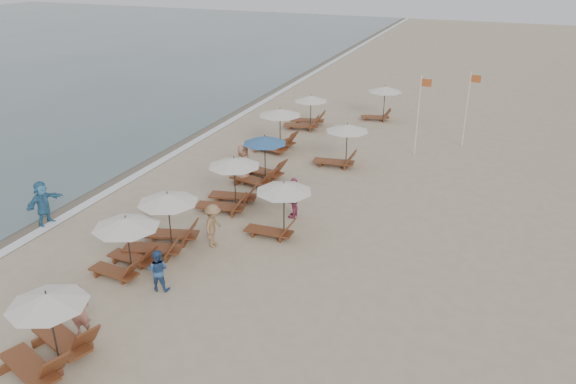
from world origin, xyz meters
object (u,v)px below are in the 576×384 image
at_px(lounger_station_4, 259,162).
at_px(lounger_station_5, 276,130).
at_px(beachgoer_mid_a, 158,270).
at_px(flag_pole_near, 419,111).
at_px(lounger_station_3, 229,185).
at_px(inland_station_0, 278,204).
at_px(lounger_station_1, 124,242).
at_px(beachgoer_near, 80,311).
at_px(lounger_station_0, 45,332).
at_px(beachgoer_far_a, 294,198).
at_px(lounger_station_6, 306,113).
at_px(inland_station_2, 381,99).
at_px(inland_station_1, 341,142).
at_px(waterline_walker, 43,203).
at_px(beachgoer_mid_b, 213,226).
at_px(lounger_station_2, 163,223).
at_px(beachgoer_far_b, 243,164).

xyz_separation_m(lounger_station_4, lounger_station_5, (-1.10, 4.62, 0.12)).
xyz_separation_m(beachgoer_mid_a, flag_pole_near, (5.53, 16.60, 1.70)).
bearing_deg(lounger_station_5, lounger_station_3, -81.75).
bearing_deg(lounger_station_4, inland_station_0, -58.22).
xyz_separation_m(lounger_station_1, beachgoer_near, (1.00, -3.46, -0.31)).
height_order(lounger_station_5, beachgoer_mid_a, lounger_station_5).
relative_size(lounger_station_0, lounger_station_4, 1.00).
relative_size(lounger_station_5, beachgoer_far_a, 1.57).
height_order(lounger_station_3, lounger_station_6, lounger_station_3).
height_order(lounger_station_1, flag_pole_near, flag_pole_near).
height_order(inland_station_0, inland_station_2, same).
xyz_separation_m(lounger_station_0, lounger_station_5, (-1.17, 18.68, 0.11)).
xyz_separation_m(lounger_station_0, lounger_station_3, (-0.04, 10.87, 0.06)).
relative_size(lounger_station_6, inland_station_0, 1.02).
relative_size(lounger_station_1, flag_pole_near, 0.57).
relative_size(inland_station_1, beachgoer_far_a, 1.58).
height_order(inland_station_1, beachgoer_far_a, inland_station_1).
bearing_deg(lounger_station_5, inland_station_0, -66.56).
bearing_deg(beachgoer_far_a, waterline_walker, -63.87).
height_order(lounger_station_0, lounger_station_1, lounger_station_0).
distance_m(lounger_station_1, beachgoer_mid_b, 3.41).
height_order(lounger_station_3, inland_station_1, lounger_station_3).
xyz_separation_m(inland_station_0, inland_station_2, (-0.02, 17.44, 0.04)).
distance_m(lounger_station_3, beachgoer_far_a, 2.97).
xyz_separation_m(lounger_station_5, beachgoer_mid_b, (2.18, -11.17, -0.27)).
xyz_separation_m(lounger_station_2, beachgoer_far_b, (-0.13, 7.03, -0.11)).
bearing_deg(inland_station_0, beachgoer_mid_a, -113.78).
bearing_deg(beachgoer_far_a, beachgoer_mid_a, -17.10).
relative_size(beachgoer_mid_b, flag_pole_near, 0.39).
bearing_deg(beachgoer_mid_a, flag_pole_near, -121.01).
height_order(lounger_station_5, beachgoer_mid_b, lounger_station_5).
bearing_deg(beachgoer_near, lounger_station_5, 78.43).
bearing_deg(beachgoer_far_b, beachgoer_mid_b, -138.70).
bearing_deg(beachgoer_far_a, lounger_station_1, -31.11).
height_order(lounger_station_2, lounger_station_6, lounger_station_2).
bearing_deg(waterline_walker, inland_station_2, -18.90).
height_order(lounger_station_1, beachgoer_far_b, lounger_station_1).
bearing_deg(lounger_station_0, lounger_station_4, 90.28).
height_order(beachgoer_near, beachgoer_far_a, beachgoer_far_a).
xyz_separation_m(inland_station_0, inland_station_1, (0.02, 8.32, -0.10)).
bearing_deg(lounger_station_0, lounger_station_1, 101.51).
height_order(lounger_station_0, beachgoer_near, lounger_station_0).
height_order(beachgoer_mid_b, waterline_walker, waterline_walker).
bearing_deg(lounger_station_6, lounger_station_1, -89.77).
distance_m(beachgoer_far_a, waterline_walker, 10.29).
xyz_separation_m(lounger_station_4, beachgoer_far_a, (2.99, -3.05, -0.11)).
relative_size(lounger_station_3, inland_station_2, 1.05).
distance_m(lounger_station_3, waterline_walker, 7.63).
bearing_deg(beachgoer_mid_b, lounger_station_4, 3.22).
bearing_deg(lounger_station_6, lounger_station_0, -87.44).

